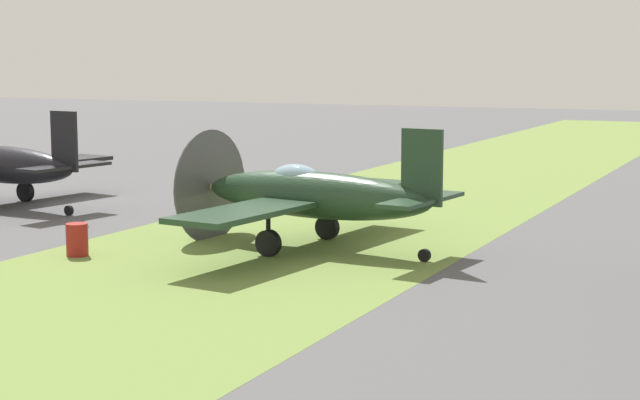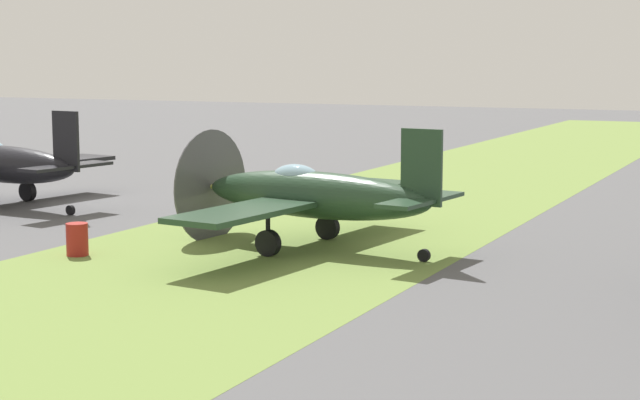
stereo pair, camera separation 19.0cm
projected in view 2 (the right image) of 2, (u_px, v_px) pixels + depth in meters
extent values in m
plane|color=#515154|center=(62.00, 198.00, 39.64)|extent=(160.00, 160.00, 0.00)
cube|color=olive|center=(350.00, 219.00, 34.40)|extent=(120.00, 11.00, 0.01)
ellipsoid|color=black|center=(2.00, 164.00, 37.07)|extent=(2.36, 7.52, 1.35)
cube|color=black|center=(66.00, 141.00, 35.09)|extent=(0.27, 1.20, 2.07)
cube|color=black|center=(67.00, 166.00, 35.21)|extent=(3.59, 1.45, 0.11)
cylinder|color=black|center=(28.00, 191.00, 38.84)|extent=(0.34, 0.77, 0.74)
cylinder|color=black|center=(27.00, 178.00, 38.77)|extent=(0.13, 0.13, 1.05)
cylinder|color=black|center=(70.00, 210.00, 35.35)|extent=(0.18, 0.36, 0.35)
ellipsoid|color=#233D28|center=(315.00, 195.00, 28.84)|extent=(2.12, 7.40, 1.33)
cube|color=#233D28|center=(302.00, 199.00, 29.08)|extent=(10.43, 2.95, 0.15)
cube|color=#233D28|center=(422.00, 167.00, 26.96)|extent=(0.24, 1.18, 2.04)
cube|color=#233D28|center=(421.00, 200.00, 27.08)|extent=(3.52, 1.34, 0.11)
cone|color=#B7B24C|center=(205.00, 186.00, 30.89)|extent=(0.76, 0.82, 0.69)
cylinder|color=#4C4C51|center=(211.00, 186.00, 30.78)|extent=(3.42, 0.42, 3.43)
ellipsoid|color=#8CB2C6|center=(296.00, 177.00, 29.11)|extent=(0.91, 1.58, 0.75)
cylinder|color=black|center=(268.00, 243.00, 27.97)|extent=(0.31, 0.75, 0.73)
cylinder|color=black|center=(268.00, 224.00, 27.90)|extent=(0.13, 0.13, 1.03)
cylinder|color=black|center=(328.00, 227.00, 30.59)|extent=(0.31, 0.75, 0.73)
cylinder|color=black|center=(328.00, 210.00, 30.52)|extent=(0.13, 0.13, 1.03)
cylinder|color=black|center=(424.00, 255.00, 27.22)|extent=(0.17, 0.36, 0.34)
cylinder|color=maroon|center=(77.00, 239.00, 28.05)|extent=(0.60, 0.60, 0.90)
cone|color=orange|center=(269.00, 187.00, 41.39)|extent=(0.36, 0.36, 0.44)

